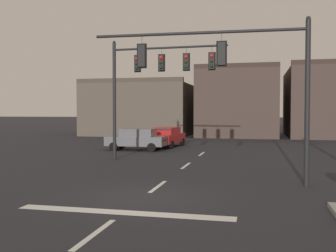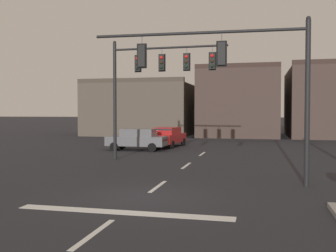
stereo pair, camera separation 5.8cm
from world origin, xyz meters
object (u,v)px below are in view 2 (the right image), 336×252
car_lot_nearside (168,136)px  car_lot_middle (137,139)px  signal_mast_near_side (239,70)px  signal_mast_far_side (152,75)px

car_lot_nearside → car_lot_middle: (-1.58, -3.35, 0.00)m
signal_mast_near_side → car_lot_middle: (-8.09, 12.17, -3.65)m
signal_mast_near_side → car_lot_middle: 15.06m
signal_mast_far_side → car_lot_nearside: signal_mast_far_side is taller
signal_mast_far_side → car_lot_middle: (-2.71, 5.70, -4.20)m
signal_mast_near_side → signal_mast_far_side: signal_mast_far_side is taller
signal_mast_near_side → car_lot_middle: bearing=123.6°
car_lot_nearside → car_lot_middle: size_ratio=1.03×
signal_mast_far_side → car_lot_nearside: (-1.13, 9.05, -4.20)m
signal_mast_far_side → car_lot_nearside: 10.04m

